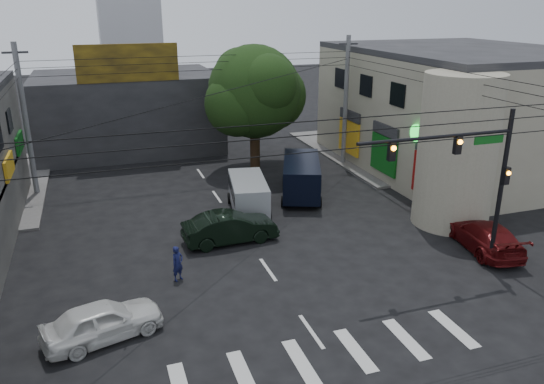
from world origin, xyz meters
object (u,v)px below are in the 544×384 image
street_tree (254,92)px  silver_minivan (248,196)px  maroon_sedan (484,236)px  utility_pole_far_left (26,122)px  utility_pole_far_right (346,102)px  dark_sedan (230,227)px  navy_van (301,178)px  traffic_officer (178,264)px  traffic_gantry (471,169)px  white_compact (103,321)px

street_tree → silver_minivan: bearing=-109.6°
maroon_sedan → utility_pole_far_left: bearing=-26.0°
utility_pole_far_right → dark_sedan: (-11.34, -10.58, -3.83)m
street_tree → silver_minivan: 9.61m
navy_van → traffic_officer: 12.11m
traffic_gantry → maroon_sedan: size_ratio=1.38×
utility_pole_far_right → traffic_gantry: bearing=-98.9°
silver_minivan → traffic_officer: size_ratio=3.05×
maroon_sedan → utility_pole_far_right: bearing=-79.9°
utility_pole_far_left → white_compact: 17.77m
white_compact → traffic_officer: traffic_officer is taller
utility_pole_far_right → maroon_sedan: utility_pole_far_right is taller
white_compact → maroon_sedan: (17.61, 1.66, 0.01)m
traffic_gantry → navy_van: traffic_gantry is taller
maroon_sedan → navy_van: bearing=-50.8°
traffic_gantry → navy_van: bearing=103.8°
utility_pole_far_left → utility_pole_far_right: (21.00, 0.00, 0.00)m
street_tree → maroon_sedan: size_ratio=1.67×
silver_minivan → navy_van: (3.84, 1.55, 0.16)m
utility_pole_far_left → silver_minivan: bearing=-31.0°
utility_pole_far_right → traffic_officer: utility_pole_far_right is taller
utility_pole_far_left → white_compact: size_ratio=2.06×
traffic_gantry → navy_van: 12.46m
maroon_sedan → navy_van: 11.33m
white_compact → utility_pole_far_left: bearing=-4.5°
street_tree → dark_sedan: (-4.84, -11.58, -4.70)m
utility_pole_far_left → silver_minivan: size_ratio=1.93×
utility_pole_far_left → utility_pole_far_right: size_ratio=1.00×
traffic_gantry → maroon_sedan: traffic_gantry is taller
utility_pole_far_left → dark_sedan: 14.83m
maroon_sedan → silver_minivan: size_ratio=1.09×
traffic_officer → dark_sedan: bearing=10.1°
utility_pole_far_right → dark_sedan: 15.98m
utility_pole_far_left → dark_sedan: size_ratio=1.94×
silver_minivan → utility_pole_far_left: bearing=68.8°
traffic_gantry → utility_pole_far_left: 25.00m
utility_pole_far_left → silver_minivan: 14.07m
traffic_gantry → maroon_sedan: (2.68, 1.67, -4.11)m
street_tree → utility_pole_far_left: (-14.50, -1.00, -0.87)m
street_tree → dark_sedan: bearing=-112.7°
utility_pole_far_right → silver_minivan: 12.23m
utility_pole_far_right → white_compact: utility_pole_far_right is taller
traffic_gantry → dark_sedan: traffic_gantry is taller
utility_pole_far_left → white_compact: utility_pole_far_left is taller
maroon_sedan → navy_van: size_ratio=0.86×
silver_minivan → traffic_officer: bearing=152.3°
white_compact → traffic_officer: (3.18, 3.37, 0.07)m
utility_pole_far_left → utility_pole_far_right: bearing=0.0°
street_tree → white_compact: street_tree is taller
street_tree → traffic_officer: 17.29m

